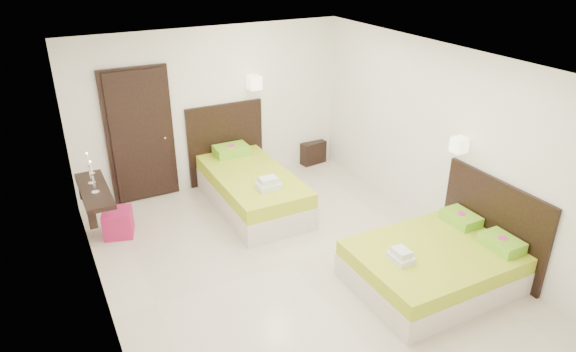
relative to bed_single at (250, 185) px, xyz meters
name	(u,v)px	position (x,y,z in m)	size (l,w,h in m)	color
floor	(292,263)	(-0.18, -1.74, -0.33)	(5.50, 5.50, 0.00)	beige
bed_single	(250,185)	(0.00, 0.00, 0.00)	(1.31, 2.18, 1.80)	beige
bed_double	(438,262)	(1.20, -2.88, -0.04)	(1.89, 1.60, 1.56)	beige
nightstand	(310,151)	(1.66, 1.05, -0.12)	(0.47, 0.41, 0.41)	black
ottoman	(118,223)	(-2.01, 0.01, -0.13)	(0.38, 0.38, 0.38)	#AB164B
door	(140,137)	(-1.38, 0.96, 0.72)	(1.02, 0.15, 2.14)	black
console_shelf	(94,191)	(-2.27, -0.14, 0.49)	(0.35, 1.20, 0.78)	black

